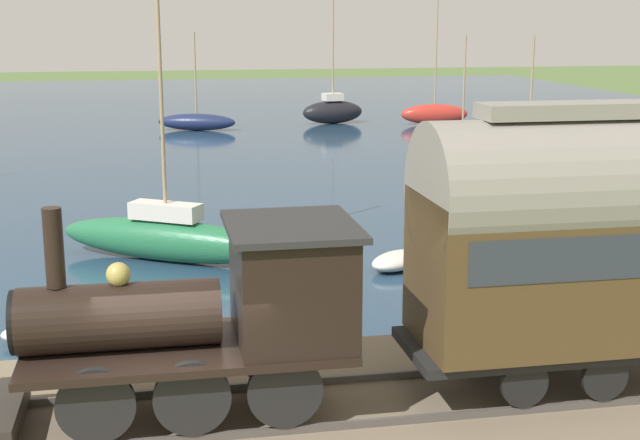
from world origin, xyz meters
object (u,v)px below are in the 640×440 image
at_px(sailboat_black, 333,111).
at_px(sailboat_gray, 528,148).
at_px(steam_locomotive, 222,306).
at_px(rowboat_near_shore, 55,331).
at_px(sailboat_green, 167,237).
at_px(sailboat_navy, 197,122).
at_px(sailboat_teal, 462,135).
at_px(sailboat_red, 434,114).
at_px(rowboat_off_pier, 398,260).

distance_m(sailboat_black, sailboat_gray, 17.06).
distance_m(steam_locomotive, rowboat_near_shore, 6.02).
bearing_deg(sailboat_green, sailboat_gray, -17.79).
bearing_deg(sailboat_navy, sailboat_teal, -108.72).
xyz_separation_m(sailboat_navy, rowboat_near_shore, (-34.18, 4.67, -0.29)).
height_order(steam_locomotive, sailboat_green, sailboat_green).
bearing_deg(sailboat_green, rowboat_near_shore, -170.53).
xyz_separation_m(sailboat_teal, sailboat_red, (9.86, -1.73, 0.01)).
height_order(sailboat_teal, sailboat_red, sailboat_red).
bearing_deg(sailboat_red, sailboat_black, 80.67).
height_order(sailboat_black, rowboat_off_pier, sailboat_black).
height_order(sailboat_navy, rowboat_off_pier, sailboat_navy).
bearing_deg(sailboat_green, steam_locomotive, -144.96).
bearing_deg(rowboat_near_shore, sailboat_gray, -45.71).
bearing_deg(sailboat_red, rowboat_near_shore, 156.66).
bearing_deg(sailboat_black, rowboat_off_pier, 162.11).
xyz_separation_m(sailboat_gray, rowboat_near_shore, (-20.03, 18.90, -0.37)).
height_order(steam_locomotive, rowboat_near_shore, steam_locomotive).
bearing_deg(steam_locomotive, rowboat_off_pier, -31.03).
relative_size(rowboat_off_pier, rowboat_near_shore, 0.95).
height_order(steam_locomotive, sailboat_gray, sailboat_gray).
height_order(sailboat_black, sailboat_gray, sailboat_black).
distance_m(steam_locomotive, sailboat_gray, 29.56).
relative_size(sailboat_green, sailboat_gray, 1.66).
bearing_deg(steam_locomotive, rowboat_near_shore, 31.80).
xyz_separation_m(sailboat_navy, rowboat_off_pier, (-30.34, -3.56, -0.28)).
relative_size(sailboat_gray, rowboat_near_shore, 2.61).
xyz_separation_m(sailboat_black, sailboat_gray, (-16.04, -5.81, -0.21)).
distance_m(rowboat_off_pier, rowboat_near_shore, 9.08).
xyz_separation_m(sailboat_teal, rowboat_near_shore, (-24.60, 17.37, -0.44)).
xyz_separation_m(sailboat_green, rowboat_near_shore, (-5.81, 2.35, -0.45)).
bearing_deg(sailboat_red, steam_locomotive, 163.39).
distance_m(sailboat_teal, sailboat_green, 24.06).
bearing_deg(sailboat_teal, sailboat_navy, 24.50).
height_order(sailboat_navy, rowboat_near_shore, sailboat_navy).
height_order(sailboat_red, sailboat_navy, sailboat_red).
height_order(sailboat_green, rowboat_off_pier, sailboat_green).
bearing_deg(sailboat_black, steam_locomotive, 156.84).
distance_m(sailboat_teal, sailboat_gray, 4.82).
bearing_deg(rowboat_off_pier, sailboat_red, -56.21).
height_order(sailboat_gray, rowboat_near_shore, sailboat_gray).
bearing_deg(rowboat_near_shore, sailboat_navy, -10.15).
bearing_deg(sailboat_gray, sailboat_teal, 40.49).
relative_size(sailboat_navy, sailboat_green, 0.60).
relative_size(sailboat_red, sailboat_green, 0.81).
distance_m(sailboat_green, sailboat_gray, 21.82).
bearing_deg(sailboat_green, sailboat_black, 11.99).
bearing_deg(steam_locomotive, sailboat_gray, -32.57).
distance_m(sailboat_teal, sailboat_navy, 15.91).
height_order(sailboat_red, sailboat_green, sailboat_green).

